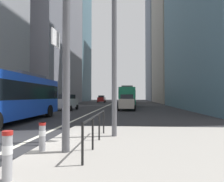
% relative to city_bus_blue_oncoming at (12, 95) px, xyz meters
% --- Properties ---
extents(ground_plane, '(160.00, 160.00, 0.00)m').
position_rel_city_bus_blue_oncoming_xyz_m(ground_plane, '(3.80, 13.78, -1.84)').
color(ground_plane, '#28282B').
extents(median_island, '(9.00, 10.00, 0.15)m').
position_rel_city_bus_blue_oncoming_xyz_m(median_island, '(9.30, -7.22, -1.76)').
color(median_island, gray).
rests_on(median_island, ground).
extents(lane_centre_line, '(0.20, 80.00, 0.01)m').
position_rel_city_bus_blue_oncoming_xyz_m(lane_centre_line, '(3.80, 23.78, -1.83)').
color(lane_centre_line, beige).
rests_on(lane_centre_line, ground).
extents(office_tower_left_mid, '(12.93, 25.89, 38.12)m').
position_rel_city_bus_blue_oncoming_xyz_m(office_tower_left_mid, '(-12.20, 34.20, 17.22)').
color(office_tower_left_mid, gray).
rests_on(office_tower_left_mid, ground).
extents(office_tower_left_far, '(10.98, 16.40, 54.68)m').
position_rel_city_bus_blue_oncoming_xyz_m(office_tower_left_far, '(-12.20, 59.87, 25.50)').
color(office_tower_left_far, slate).
rests_on(office_tower_left_far, ground).
extents(office_tower_right_mid, '(11.43, 22.01, 46.96)m').
position_rel_city_bus_blue_oncoming_xyz_m(office_tower_right_mid, '(20.80, 43.16, 21.64)').
color(office_tower_right_mid, gray).
rests_on(office_tower_right_mid, ground).
extents(office_tower_right_far, '(10.92, 22.27, 56.72)m').
position_rel_city_bus_blue_oncoming_xyz_m(office_tower_right_far, '(20.80, 70.37, 26.52)').
color(office_tower_right_far, slate).
rests_on(office_tower_right_far, ground).
extents(city_bus_blue_oncoming, '(2.87, 11.57, 3.40)m').
position_rel_city_bus_blue_oncoming_xyz_m(city_bus_blue_oncoming, '(0.00, 0.00, 0.00)').
color(city_bus_blue_oncoming, blue).
rests_on(city_bus_blue_oncoming, ground).
extents(city_bus_red_receding, '(2.77, 11.17, 3.40)m').
position_rel_city_bus_blue_oncoming_xyz_m(city_bus_red_receding, '(7.51, 23.18, -0.00)').
color(city_bus_red_receding, '#198456').
rests_on(city_bus_red_receding, ground).
extents(city_bus_red_distant, '(2.70, 11.34, 3.40)m').
position_rel_city_bus_blue_oncoming_xyz_m(city_bus_red_distant, '(7.44, 44.03, -0.00)').
color(city_bus_red_distant, '#198456').
rests_on(city_bus_red_distant, ground).
extents(car_oncoming_mid, '(2.16, 4.07, 1.94)m').
position_rel_city_bus_blue_oncoming_xyz_m(car_oncoming_mid, '(0.03, 12.39, -0.85)').
color(car_oncoming_mid, silver).
rests_on(car_oncoming_mid, ground).
extents(car_receding_near, '(2.21, 4.60, 1.94)m').
position_rel_city_bus_blue_oncoming_xyz_m(car_receding_near, '(7.53, 12.65, -0.85)').
color(car_receding_near, '#B2A899').
rests_on(car_receding_near, ground).
extents(car_receding_far, '(2.06, 4.52, 1.94)m').
position_rel_city_bus_blue_oncoming_xyz_m(car_receding_far, '(7.05, 32.86, -0.85)').
color(car_receding_far, gold).
rests_on(car_receding_far, ground).
extents(car_oncoming_far, '(2.05, 4.15, 1.94)m').
position_rel_city_bus_blue_oncoming_xyz_m(car_oncoming_far, '(0.32, 44.15, -0.85)').
color(car_oncoming_far, maroon).
rests_on(car_oncoming_far, ground).
extents(traffic_signal_gantry, '(5.40, 0.65, 6.00)m').
position_rel_city_bus_blue_oncoming_xyz_m(traffic_signal_gantry, '(4.11, -7.44, 2.24)').
color(traffic_signal_gantry, '#515156').
rests_on(traffic_signal_gantry, median_island).
extents(street_lamp_post, '(5.50, 0.32, 8.00)m').
position_rel_city_bus_blue_oncoming_xyz_m(street_lamp_post, '(7.10, -4.94, 3.45)').
color(street_lamp_post, '#56565B').
rests_on(street_lamp_post, median_island).
extents(bollard_left, '(0.20, 0.20, 0.93)m').
position_rel_city_bus_blue_oncoming_xyz_m(bollard_left, '(5.39, -9.51, -1.17)').
color(bollard_left, '#99999E').
rests_on(bollard_left, median_island).
extents(bollard_right, '(0.20, 0.20, 0.82)m').
position_rel_city_bus_blue_oncoming_xyz_m(bollard_right, '(5.17, -7.37, -1.23)').
color(bollard_right, '#99999E').
rests_on(bollard_right, median_island).
extents(pedestrian_railing, '(0.06, 4.24, 0.98)m').
position_rel_city_bus_blue_oncoming_xyz_m(pedestrian_railing, '(6.60, -6.44, -0.96)').
color(pedestrian_railing, black).
rests_on(pedestrian_railing, median_island).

